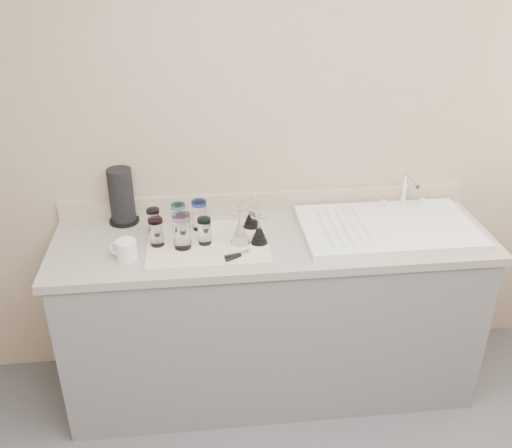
{
  "coord_description": "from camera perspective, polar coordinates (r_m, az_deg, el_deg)",
  "views": [
    {
      "loc": [
        -0.34,
        -1.11,
        2.2
      ],
      "look_at": [
        -0.09,
        1.15,
        1.0
      ],
      "focal_mm": 40.0,
      "sensor_mm": 36.0,
      "label": 1
    }
  ],
  "objects": [
    {
      "name": "tumbler_lavender",
      "position": [
        2.59,
        -5.17,
        -0.68
      ],
      "size": [
        0.06,
        0.06,
        0.13
      ],
      "color": "white",
      "rests_on": "dish_towel"
    },
    {
      "name": "tumbler_purple",
      "position": [
        2.71,
        -5.68,
        0.91
      ],
      "size": [
        0.07,
        0.07,
        0.14
      ],
      "color": "white",
      "rests_on": "dish_towel"
    },
    {
      "name": "room_envelope",
      "position": [
        1.33,
        9.2,
        -1.65
      ],
      "size": [
        3.54,
        3.5,
        2.52
      ],
      "color": "#4B4B50",
      "rests_on": "ground"
    },
    {
      "name": "tumbler_blue",
      "position": [
        2.56,
        -7.42,
        -0.71
      ],
      "size": [
        0.08,
        0.08,
        0.16
      ],
      "color": "white",
      "rests_on": "dish_towel"
    },
    {
      "name": "paper_towel_roll",
      "position": [
        2.83,
        -13.29,
        2.67
      ],
      "size": [
        0.15,
        0.15,
        0.28
      ],
      "color": "black",
      "rests_on": "counter_unit"
    },
    {
      "name": "sink_unit",
      "position": [
        2.79,
        13.02,
        -0.29
      ],
      "size": [
        0.82,
        0.5,
        0.22
      ],
      "color": "white",
      "rests_on": "counter_unit"
    },
    {
      "name": "goblet_front_left",
      "position": [
        2.59,
        -1.58,
        -0.76
      ],
      "size": [
        0.09,
        0.09,
        0.16
      ],
      "color": "white",
      "rests_on": "dish_towel"
    },
    {
      "name": "white_mug",
      "position": [
        2.54,
        -12.87,
        -2.56
      ],
      "size": [
        0.13,
        0.11,
        0.09
      ],
      "color": "white",
      "rests_on": "counter_unit"
    },
    {
      "name": "counter_unit",
      "position": [
        2.92,
        1.61,
        -9.01
      ],
      "size": [
        2.06,
        0.62,
        0.9
      ],
      "color": "slate",
      "rests_on": "ground"
    },
    {
      "name": "dish_towel",
      "position": [
        2.63,
        -4.85,
        -1.86
      ],
      "size": [
        0.55,
        0.42,
        0.01
      ],
      "primitive_type": "cube",
      "color": "white",
      "rests_on": "counter_unit"
    },
    {
      "name": "tumbler_cyan",
      "position": [
        2.71,
        -7.74,
        0.69
      ],
      "size": [
        0.07,
        0.07,
        0.13
      ],
      "color": "white",
      "rests_on": "dish_towel"
    },
    {
      "name": "goblet_front_right",
      "position": [
        2.59,
        0.32,
        -0.9
      ],
      "size": [
        0.08,
        0.08,
        0.15
      ],
      "color": "white",
      "rests_on": "dish_towel"
    },
    {
      "name": "can_opener",
      "position": [
        2.5,
        -1.84,
        -3.14
      ],
      "size": [
        0.12,
        0.08,
        0.02
      ],
      "color": "silver",
      "rests_on": "dish_towel"
    },
    {
      "name": "goblet_back_right",
      "position": [
        2.73,
        -0.45,
        0.74
      ],
      "size": [
        0.08,
        0.08,
        0.15
      ],
      "color": "white",
      "rests_on": "dish_towel"
    },
    {
      "name": "tumbler_teal",
      "position": [
        2.71,
        -10.2,
        0.31
      ],
      "size": [
        0.06,
        0.06,
        0.12
      ],
      "color": "white",
      "rests_on": "dish_towel"
    },
    {
      "name": "tumbler_magenta",
      "position": [
        2.6,
        -9.93,
        -0.77
      ],
      "size": [
        0.07,
        0.07,
        0.13
      ],
      "color": "white",
      "rests_on": "dish_towel"
    }
  ]
}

